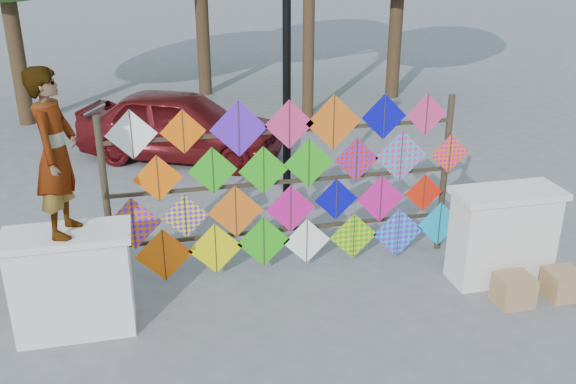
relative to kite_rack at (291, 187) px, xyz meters
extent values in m
plane|color=slate|center=(-0.07, -0.73, -1.20)|extent=(80.00, 80.00, 0.00)
cube|color=silver|center=(-2.77, -0.93, -0.60)|extent=(1.30, 0.55, 1.20)
cube|color=silver|center=(-2.77, -0.93, 0.04)|extent=(1.40, 0.65, 0.08)
cube|color=silver|center=(2.63, -0.93, -0.60)|extent=(1.30, 0.55, 1.20)
cube|color=silver|center=(2.63, -0.93, 0.04)|extent=(1.40, 0.65, 0.08)
cylinder|color=#31281B|center=(-2.37, 0.07, -0.05)|extent=(0.09, 0.09, 2.30)
cylinder|color=#31281B|center=(2.23, 0.07, -0.05)|extent=(0.09, 0.09, 2.30)
cube|color=#31281B|center=(-0.07, 0.07, -0.65)|extent=(4.60, 0.04, 0.04)
cube|color=#31281B|center=(-0.07, 0.07, 0.05)|extent=(4.60, 0.04, 0.04)
cube|color=#31281B|center=(-0.07, 0.07, 0.75)|extent=(4.60, 0.04, 0.04)
cube|color=white|center=(-1.98, 0.01, 0.86)|extent=(0.63, 0.01, 0.63)
cube|color=#31281B|center=(-1.98, 0.00, 0.86)|extent=(0.01, 0.01, 0.62)
cube|color=#FB6007|center=(-1.36, 0.01, 0.85)|extent=(0.57, 0.01, 0.57)
cube|color=#31281B|center=(-1.36, 0.00, 0.85)|extent=(0.01, 0.01, 0.56)
cube|color=#571CD5|center=(-0.67, 0.01, 0.84)|extent=(0.74, 0.01, 0.74)
cube|color=#31281B|center=(-0.67, 0.00, 0.84)|extent=(0.01, 0.01, 0.72)
cube|color=#D12D67|center=(-0.02, 0.01, 0.86)|extent=(0.65, 0.01, 0.65)
cube|color=#31281B|center=(-0.02, 0.00, 0.86)|extent=(0.01, 0.01, 0.64)
cube|color=#D75D13|center=(0.57, 0.01, 0.85)|extent=(0.75, 0.01, 0.75)
cube|color=#31281B|center=(0.57, 0.00, 0.85)|extent=(0.01, 0.01, 0.73)
cube|color=#0707A5|center=(1.26, 0.01, 0.88)|extent=(0.62, 0.01, 0.62)
cube|color=#31281B|center=(1.26, 0.00, 0.88)|extent=(0.01, 0.01, 0.61)
cube|color=#D12D67|center=(1.86, 0.01, 0.87)|extent=(0.58, 0.01, 0.58)
cube|color=#31281B|center=(1.86, 0.00, 0.87)|extent=(0.01, 0.01, 0.57)
cube|color=#FB6007|center=(-1.71, -0.03, 0.28)|extent=(0.62, 0.01, 0.62)
cube|color=#31281B|center=(-1.71, -0.04, 0.28)|extent=(0.01, 0.01, 0.60)
cube|color=green|center=(-1.02, -0.03, 0.33)|extent=(0.63, 0.01, 0.63)
cube|color=#31281B|center=(-1.02, -0.04, 0.33)|extent=(0.01, 0.01, 0.61)
cube|color=green|center=(-0.37, -0.03, 0.28)|extent=(0.65, 0.01, 0.65)
cube|color=#31281B|center=(-0.37, -0.04, 0.28)|extent=(0.01, 0.01, 0.64)
cube|color=green|center=(0.23, -0.03, 0.33)|extent=(0.67, 0.01, 0.67)
cube|color=#31281B|center=(0.23, -0.04, 0.33)|extent=(0.01, 0.01, 0.66)
cube|color=red|center=(0.89, -0.03, 0.32)|extent=(0.62, 0.01, 0.62)
cube|color=#31281B|center=(0.89, -0.04, 0.32)|extent=(0.01, 0.01, 0.61)
cube|color=#0AA8E2|center=(1.52, -0.03, 0.32)|extent=(0.74, 0.01, 0.74)
cube|color=#31281B|center=(1.52, -0.04, 0.32)|extent=(0.01, 0.01, 0.73)
cube|color=#C71279|center=(2.23, -0.03, 0.30)|extent=(0.56, 0.01, 0.56)
cube|color=#31281B|center=(2.23, -0.04, 0.30)|extent=(0.01, 0.01, 0.55)
cube|color=#571CD5|center=(-2.06, -0.07, -0.29)|extent=(0.71, 0.01, 0.71)
cube|color=#31281B|center=(-2.06, -0.08, -0.29)|extent=(0.01, 0.01, 0.70)
cube|color=#571CD5|center=(-1.41, -0.07, -0.25)|extent=(0.61, 0.01, 0.61)
cube|color=#31281B|center=(-1.41, -0.08, -0.25)|extent=(0.01, 0.01, 0.60)
cube|color=#D75D13|center=(-0.75, -0.07, -0.25)|extent=(0.73, 0.01, 0.73)
cube|color=#31281B|center=(-0.75, -0.08, -0.25)|extent=(0.01, 0.01, 0.72)
cube|color=#C71279|center=(-0.02, -0.07, -0.28)|extent=(0.67, 0.01, 0.67)
cube|color=#31281B|center=(-0.02, -0.08, -0.28)|extent=(0.01, 0.01, 0.66)
cube|color=#0707A5|center=(0.61, -0.07, -0.21)|extent=(0.59, 0.01, 0.59)
cube|color=#31281B|center=(0.61, -0.08, -0.21)|extent=(0.01, 0.01, 0.58)
cube|color=#C71279|center=(1.25, -0.07, -0.26)|extent=(0.69, 0.01, 0.69)
cube|color=#31281B|center=(1.25, -0.08, -0.26)|extent=(0.01, 0.01, 0.68)
cube|color=red|center=(1.88, -0.07, -0.23)|extent=(0.55, 0.01, 0.55)
cube|color=#31281B|center=(1.88, -0.08, -0.23)|extent=(0.01, 0.01, 0.54)
cube|color=#FB6007|center=(-1.71, -0.11, -0.75)|extent=(0.75, 0.01, 0.75)
cube|color=#31281B|center=(-1.71, -0.12, -0.75)|extent=(0.01, 0.01, 0.74)
cube|color=yellow|center=(-1.04, -0.11, -0.74)|extent=(0.72, 0.01, 0.72)
cube|color=#31281B|center=(-1.04, -0.12, -0.74)|extent=(0.01, 0.01, 0.71)
cube|color=green|center=(-0.40, -0.11, -0.71)|extent=(0.72, 0.01, 0.72)
cube|color=#31281B|center=(-0.40, -0.12, -0.71)|extent=(0.01, 0.01, 0.71)
cube|color=white|center=(0.20, -0.11, -0.77)|extent=(0.66, 0.01, 0.66)
cube|color=#31281B|center=(0.20, -0.12, -0.77)|extent=(0.01, 0.01, 0.65)
cube|color=yellow|center=(0.86, -0.11, -0.77)|extent=(0.68, 0.01, 0.68)
cube|color=#31281B|center=(0.86, -0.12, -0.77)|extent=(0.01, 0.01, 0.67)
cube|color=#0DA9DB|center=(1.52, -0.11, -0.78)|extent=(0.74, 0.01, 0.74)
cube|color=#31281B|center=(1.52, -0.12, -0.78)|extent=(0.01, 0.01, 0.73)
cube|color=#0DA9DB|center=(2.14, -0.11, -0.72)|extent=(0.66, 0.01, 0.66)
cube|color=#31281B|center=(2.14, -0.12, -0.72)|extent=(0.01, 0.01, 0.65)
cylinder|color=#4B3320|center=(-4.57, 8.27, 0.73)|extent=(0.36, 0.36, 3.85)
cylinder|color=#4B3320|center=(-0.07, 10.27, 0.87)|extent=(0.36, 0.36, 4.12)
cylinder|color=#4B3320|center=(4.93, 8.77, 0.59)|extent=(0.36, 0.36, 3.58)
cylinder|color=#4B3320|center=(2.13, 7.27, 1.55)|extent=(0.28, 0.28, 5.50)
imported|color=#99999E|center=(-2.74, -0.93, 1.00)|extent=(0.58, 0.75, 1.83)
imported|color=#5B0F13|center=(-1.11, 4.94, -0.50)|extent=(4.44, 3.24, 1.40)
cylinder|color=black|center=(0.23, 1.27, 0.90)|extent=(0.12, 0.12, 4.20)
cube|color=#AA7952|center=(2.49, -1.54, -1.00)|extent=(0.44, 0.39, 0.39)
cube|color=#AA7952|center=(3.20, -1.53, -1.01)|extent=(0.43, 0.40, 0.37)
camera|label=1|loc=(-1.80, -7.64, 3.18)|focal=40.00mm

